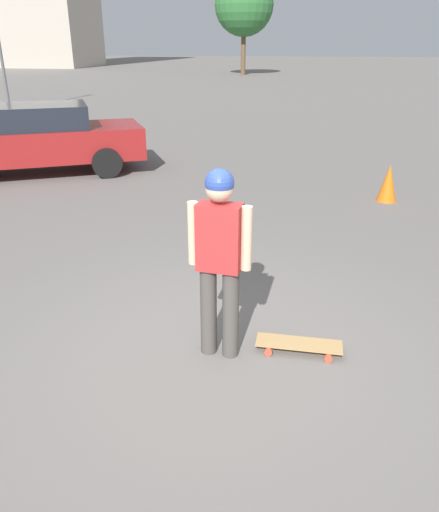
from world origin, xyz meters
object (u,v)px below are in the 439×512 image
object	(u,v)px
skateboard	(299,344)
traffic_cone	(388,183)
person	(220,251)
car_parked_near	(36,139)

from	to	relation	value
skateboard	traffic_cone	world-z (taller)	traffic_cone
skateboard	traffic_cone	xyz separation A→B (m)	(5.10, -1.44, 0.26)
person	car_parked_near	bearing A→B (deg)	135.55
person	traffic_cone	world-z (taller)	person
person	traffic_cone	distance (m)	5.72
car_parked_near	traffic_cone	bearing A→B (deg)	145.39
skateboard	traffic_cone	size ratio (longest dim) A/B	1.20
person	skateboard	world-z (taller)	person
person	traffic_cone	xyz separation A→B (m)	(5.26, -2.15, -0.68)
skateboard	traffic_cone	bearing A→B (deg)	-104.93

